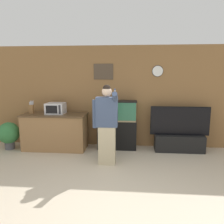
% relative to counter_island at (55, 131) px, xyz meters
% --- Properties ---
extents(ground_plane, '(18.00, 18.00, 0.00)m').
position_rel_counter_island_xyz_m(ground_plane, '(1.62, -2.37, -0.45)').
color(ground_plane, beige).
extents(wall_back_paneled, '(10.00, 0.08, 2.60)m').
position_rel_counter_island_xyz_m(wall_back_paneled, '(1.62, 0.44, 0.85)').
color(wall_back_paneled, olive).
rests_on(wall_back_paneled, ground_plane).
extents(counter_island, '(1.60, 0.67, 0.91)m').
position_rel_counter_island_xyz_m(counter_island, '(0.00, 0.00, 0.00)').
color(counter_island, olive).
rests_on(counter_island, ground_plane).
extents(microwave, '(0.45, 0.38, 0.27)m').
position_rel_counter_island_xyz_m(microwave, '(0.02, 0.04, 0.59)').
color(microwave, silver).
rests_on(microwave, counter_island).
extents(knife_block, '(0.11, 0.09, 0.33)m').
position_rel_counter_island_xyz_m(knife_block, '(-0.59, 0.01, 0.58)').
color(knife_block, brown).
rests_on(knife_block, counter_island).
extents(aquarium_on_stand, '(0.98, 0.37, 1.24)m').
position_rel_counter_island_xyz_m(aquarium_on_stand, '(1.56, 0.16, 0.17)').
color(aquarium_on_stand, black).
rests_on(aquarium_on_stand, ground_plane).
extents(tv_on_stand, '(1.43, 0.40, 1.11)m').
position_rel_counter_island_xyz_m(tv_on_stand, '(3.11, 0.10, -0.13)').
color(tv_on_stand, black).
rests_on(tv_on_stand, ground_plane).
extents(person_standing, '(0.53, 0.40, 1.68)m').
position_rel_counter_island_xyz_m(person_standing, '(1.40, -0.84, 0.42)').
color(person_standing, '#BCAD89').
rests_on(person_standing, ground_plane).
extents(potted_plant, '(0.54, 0.54, 0.69)m').
position_rel_counter_island_xyz_m(potted_plant, '(-1.17, -0.12, -0.05)').
color(potted_plant, '#4C4C51').
rests_on(potted_plant, ground_plane).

